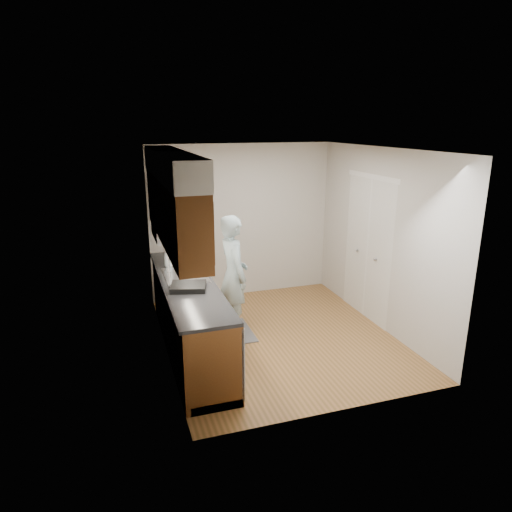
{
  "coord_description": "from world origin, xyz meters",
  "views": [
    {
      "loc": [
        -2.04,
        -5.29,
        2.81
      ],
      "look_at": [
        -0.24,
        0.25,
        1.1
      ],
      "focal_mm": 32.0,
      "sensor_mm": 36.0,
      "label": 1
    }
  ],
  "objects_px": {
    "steel_can": "(192,257)",
    "person": "(233,267)",
    "soap_bottle_a": "(168,257)",
    "soda_can": "(192,262)",
    "dish_rack": "(188,287)",
    "soap_bottle_b": "(180,256)"
  },
  "relations": [
    {
      "from": "soda_can",
      "to": "dish_rack",
      "type": "xyz_separation_m",
      "value": [
        -0.19,
        -0.84,
        -0.03
      ]
    },
    {
      "from": "person",
      "to": "dish_rack",
      "type": "bearing_deg",
      "value": 126.9
    },
    {
      "from": "steel_can",
      "to": "dish_rack",
      "type": "relative_size",
      "value": 0.3
    },
    {
      "from": "dish_rack",
      "to": "steel_can",
      "type": "bearing_deg",
      "value": 91.7
    },
    {
      "from": "soap_bottle_a",
      "to": "steel_can",
      "type": "relative_size",
      "value": 2.38
    },
    {
      "from": "soap_bottle_a",
      "to": "dish_rack",
      "type": "relative_size",
      "value": 0.72
    },
    {
      "from": "soap_bottle_b",
      "to": "soda_can",
      "type": "distance_m",
      "value": 0.28
    },
    {
      "from": "soap_bottle_a",
      "to": "soap_bottle_b",
      "type": "height_order",
      "value": "soap_bottle_a"
    },
    {
      "from": "soap_bottle_b",
      "to": "dish_rack",
      "type": "distance_m",
      "value": 1.1
    },
    {
      "from": "soap_bottle_b",
      "to": "dish_rack",
      "type": "xyz_separation_m",
      "value": [
        -0.07,
        -1.09,
        -0.07
      ]
    },
    {
      "from": "steel_can",
      "to": "person",
      "type": "bearing_deg",
      "value": -45.54
    },
    {
      "from": "soap_bottle_a",
      "to": "dish_rack",
      "type": "xyz_separation_m",
      "value": [
        0.11,
        -0.92,
        -0.11
      ]
    },
    {
      "from": "soap_bottle_b",
      "to": "soda_can",
      "type": "relative_size",
      "value": 1.55
    },
    {
      "from": "soda_can",
      "to": "dish_rack",
      "type": "height_order",
      "value": "soda_can"
    },
    {
      "from": "soap_bottle_a",
      "to": "soap_bottle_b",
      "type": "relative_size",
      "value": 1.5
    },
    {
      "from": "soda_can",
      "to": "steel_can",
      "type": "height_order",
      "value": "soda_can"
    },
    {
      "from": "soap_bottle_b",
      "to": "steel_can",
      "type": "bearing_deg",
      "value": 1.31
    },
    {
      "from": "person",
      "to": "soda_can",
      "type": "bearing_deg",
      "value": 62.82
    },
    {
      "from": "soap_bottle_b",
      "to": "dish_rack",
      "type": "height_order",
      "value": "soap_bottle_b"
    },
    {
      "from": "soap_bottle_a",
      "to": "steel_can",
      "type": "xyz_separation_m",
      "value": [
        0.36,
        0.17,
        -0.08
      ]
    },
    {
      "from": "steel_can",
      "to": "soap_bottle_a",
      "type": "bearing_deg",
      "value": -154.14
    },
    {
      "from": "soda_can",
      "to": "steel_can",
      "type": "relative_size",
      "value": 1.02
    }
  ]
}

